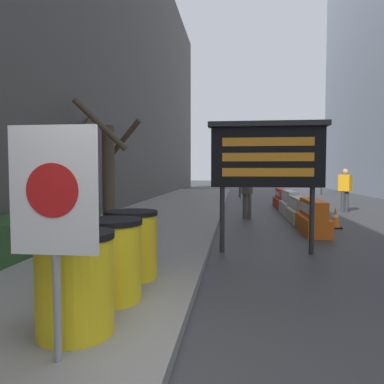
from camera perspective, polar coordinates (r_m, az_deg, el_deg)
The scene contains 17 objects.
building_left_facade at distance 14.40m, azimuth -14.63°, elevation 25.40°, with size 0.40×50.40×14.20m.
hedge_strip at distance 7.89m, azimuth -23.75°, elevation -5.60°, with size 0.90×5.35×0.66m.
bare_tree at distance 11.22m, azimuth -12.87°, elevation 4.43°, with size 1.80×1.83×3.50m.
barrel_drum_foreground at distance 3.71m, azimuth -17.40°, elevation -13.05°, with size 0.73×0.73×0.95m.
barrel_drum_middle at distance 4.51m, azimuth -12.25°, elevation -10.04°, with size 0.73×0.73×0.95m.
barrel_drum_back at distance 5.36m, azimuth -9.18°, elevation -7.88°, with size 0.73×0.73×0.95m.
warning_sign at distance 3.07m, azimuth -20.29°, elevation -1.58°, with size 0.70×0.08×1.86m.
message_board at distance 7.56m, azimuth 11.38°, elevation 5.39°, with size 2.32×0.36×2.61m.
jersey_barrier_orange_far at distance 10.38m, azimuth 17.92°, elevation -3.88°, with size 0.60×1.99×0.89m.
jersey_barrier_cream at distance 12.56m, azimuth 15.96°, elevation -2.81°, with size 0.59×1.93×0.79m.
jersey_barrier_white at distance 14.69m, azimuth 14.61°, elevation -1.76°, with size 0.56×2.08×0.89m.
jersey_barrier_red_striped at distance 17.22m, azimuth 13.45°, elevation -1.08°, with size 0.57×2.06×0.85m.
traffic_cone_near at distance 11.50m, azimuth 21.01°, elevation -3.71°, with size 0.34×0.34×0.61m.
traffic_light_near_curb at distance 23.39m, azimuth 7.36°, elevation 5.57°, with size 0.28×0.45×3.57m.
traffic_light_far_side at distance 27.01m, azimuth 19.24°, elevation 5.75°, with size 0.28×0.45×4.01m.
pedestrian_worker at distance 16.13m, azimuth 22.29°, elevation 0.78°, with size 0.52×0.50×1.73m.
pedestrian_passerby at distance 12.99m, azimuth 8.41°, elevation 0.53°, with size 0.40×0.52×1.76m.
Camera 1 is at (0.52, -2.64, 1.65)m, focal length 35.00 mm.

